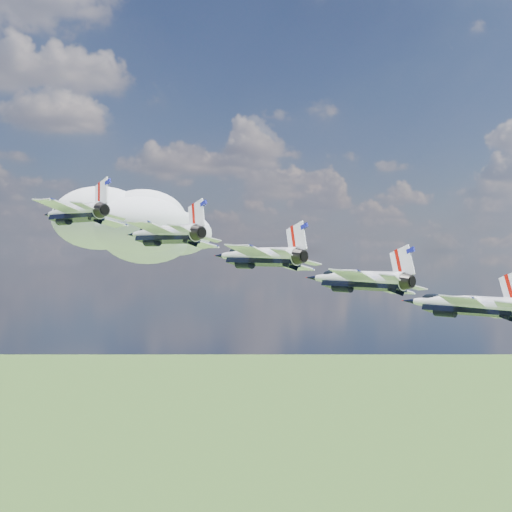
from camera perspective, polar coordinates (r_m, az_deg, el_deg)
name	(u,v)px	position (r m, az deg, el deg)	size (l,w,h in m)	color
cloud_far	(145,220)	(293.93, -8.84, 2.87)	(60.34, 47.41, 23.70)	white
jet_0	(72,213)	(92.27, -14.49, 3.39)	(11.03, 16.34, 4.88)	white
jet_1	(162,234)	(87.81, -7.54, 1.78)	(11.03, 16.34, 4.88)	white
jet_2	(256,256)	(84.84, 0.00, 0.00)	(11.03, 16.34, 4.88)	white
jet_3	(355,279)	(83.52, 7.93, -1.87)	(11.03, 16.34, 4.88)	white
jet_4	(459,304)	(83.92, 15.97, -3.73)	(11.03, 16.34, 4.88)	white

